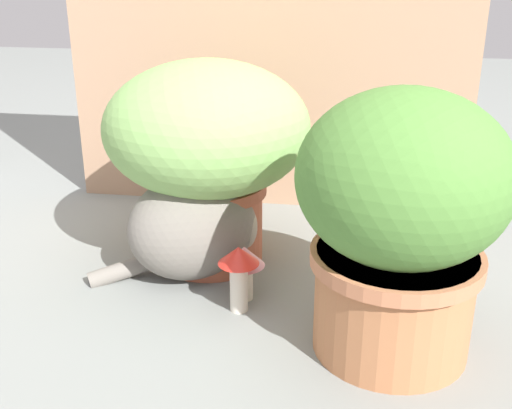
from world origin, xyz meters
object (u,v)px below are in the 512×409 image
(cat, at_px, (201,220))
(mushroom_ornament_red, at_px, (239,267))
(leafy_planter, at_px, (400,216))
(mushroom_ornament_pink, at_px, (244,262))
(grass_planter, at_px, (207,144))

(cat, height_order, mushroom_ornament_red, cat)
(leafy_planter, distance_m, mushroom_ornament_pink, 0.33)
(grass_planter, distance_m, leafy_planter, 0.46)
(mushroom_ornament_red, bearing_deg, cat, 128.31)
(grass_planter, height_order, mushroom_ornament_pink, grass_planter)
(leafy_planter, height_order, mushroom_ornament_red, leafy_planter)
(grass_planter, bearing_deg, leafy_planter, -36.87)
(leafy_planter, height_order, cat, leafy_planter)
(leafy_planter, height_order, mushroom_ornament_pink, leafy_planter)
(grass_planter, relative_size, cat, 1.11)
(grass_planter, xyz_separation_m, cat, (-0.00, -0.07, -0.13))
(leafy_planter, bearing_deg, mushroom_ornament_red, 164.06)
(grass_planter, xyz_separation_m, mushroom_ornament_pink, (0.10, -0.16, -0.18))
(mushroom_ornament_red, bearing_deg, mushroom_ornament_pink, 86.05)
(leafy_planter, relative_size, mushroom_ornament_red, 3.40)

